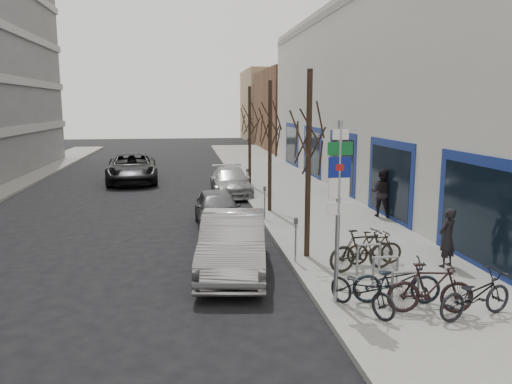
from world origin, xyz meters
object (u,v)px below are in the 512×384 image
object	(u,v)px
parked_car_back	(231,182)
lane_car	(132,168)
tree_near	(309,120)
bike_far_curb	(476,291)
parked_car_mid	(218,209)
tree_mid	(270,115)
bike_mid_curb	(397,277)
meter_back	(247,179)
bike_mid_inner	(362,249)
bike_near_right	(431,288)
bike_near_left	(362,287)
highway_sign_pole	(338,201)
pedestrian_far	(382,192)
tree_far	(250,113)
bike_far_inner	(374,247)
meter_front	(296,235)
pedestrian_near	(447,238)
meter_mid	(265,199)
parked_car_front	(233,244)
bike_rack	(385,269)

from	to	relation	value
parked_car_back	lane_car	world-z (taller)	lane_car
tree_near	lane_car	distance (m)	17.89
bike_far_curb	parked_car_mid	xyz separation A→B (m)	(-4.72, 9.26, -0.03)
tree_mid	bike_mid_curb	size ratio (longest dim) A/B	2.84
meter_back	bike_mid_inner	world-z (taller)	meter_back
bike_far_curb	bike_near_right	bearing A→B (deg)	53.57
tree_near	bike_mid_curb	bearing A→B (deg)	-73.36
parked_car_back	bike_near_left	bearing A→B (deg)	-85.31
bike_mid_curb	lane_car	size ratio (longest dim) A/B	0.32
highway_sign_pole	bike_near_right	distance (m)	2.64
highway_sign_pole	bike_far_curb	distance (m)	3.35
bike_mid_inner	pedestrian_far	bearing A→B (deg)	-36.14
bike_mid_inner	parked_car_back	bearing A→B (deg)	0.32
tree_near	pedestrian_far	size ratio (longest dim) A/B	2.85
bike_near_left	parked_car_mid	world-z (taller)	parked_car_mid
tree_near	tree_mid	size ratio (longest dim) A/B	1.00
tree_far	bike_far_inner	distance (m)	14.55
tree_near	tree_far	bearing A→B (deg)	90.00
meter_back	bike_near_right	size ratio (longest dim) A/B	0.69
tree_far	bike_mid_curb	size ratio (longest dim) A/B	2.84
tree_mid	lane_car	distance (m)	12.26
highway_sign_pole	tree_near	distance (m)	3.88
bike_mid_curb	bike_far_curb	size ratio (longest dim) A/B	1.04
bike_mid_curb	meter_front	bearing A→B (deg)	35.89
parked_car_back	bike_far_inner	bearing A→B (deg)	-77.46
pedestrian_near	tree_near	bearing A→B (deg)	-52.36
tree_far	meter_mid	bearing A→B (deg)	-93.22
bike_far_inner	parked_car_front	distance (m)	3.91
tree_near	bike_mid_curb	distance (m)	5.14
tree_near	bike_near_right	distance (m)	5.75
tree_mid	meter_back	xyz separation A→B (m)	(-0.45, 4.00, -3.19)
highway_sign_pole	bike_mid_inner	xyz separation A→B (m)	(1.33, 2.00, -1.72)
tree_mid	bike_rack	bearing A→B (deg)	-82.72
parked_car_mid	parked_car_back	distance (m)	6.79
tree_near	parked_car_back	size ratio (longest dim) A/B	1.18
meter_mid	pedestrian_near	distance (m)	7.61
bike_rack	highway_sign_pole	bearing A→B (deg)	-156.41
bike_mid_curb	pedestrian_near	bearing A→B (deg)	-37.13
bike_near_right	parked_car_back	size ratio (longest dim) A/B	0.39
parked_car_front	pedestrian_near	bearing A→B (deg)	-0.25
tree_near	bike_far_curb	size ratio (longest dim) A/B	2.95
tree_near	parked_car_mid	size ratio (longest dim) A/B	1.36
meter_back	pedestrian_far	bearing A→B (deg)	-51.04
bike_rack	tree_far	xyz separation A→B (m)	(-1.20, 15.90, 3.44)
bike_near_right	pedestrian_near	bearing A→B (deg)	-24.11
bike_rack	parked_car_back	world-z (taller)	parked_car_back
meter_mid	parked_car_back	xyz separation A→B (m)	(-0.75, 6.27, -0.24)
meter_front	meter_mid	size ratio (longest dim) A/B	1.00
pedestrian_near	pedestrian_far	distance (m)	6.28
highway_sign_pole	parked_car_back	world-z (taller)	highway_sign_pole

